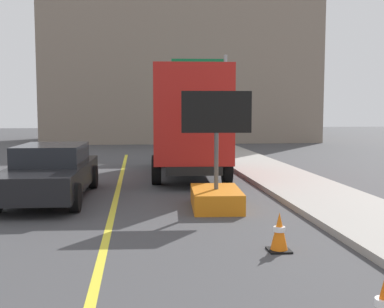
% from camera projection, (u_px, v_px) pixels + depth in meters
% --- Properties ---
extents(lane_center_stripe, '(0.14, 36.00, 0.01)m').
position_uv_depth(lane_center_stripe, '(94.00, 287.00, 6.06)').
color(lane_center_stripe, yellow).
rests_on(lane_center_stripe, ground).
extents(arrow_board_trailer, '(1.60, 1.87, 2.70)m').
position_uv_depth(arrow_board_trailer, '(216.00, 188.00, 10.89)').
color(arrow_board_trailer, orange).
rests_on(arrow_board_trailer, ground).
extents(box_truck, '(2.76, 7.10, 3.57)m').
position_uv_depth(box_truck, '(189.00, 121.00, 16.11)').
color(box_truck, black).
rests_on(box_truck, ground).
extents(pickup_car, '(2.07, 4.96, 1.38)m').
position_uv_depth(pickup_car, '(51.00, 172.00, 12.05)').
color(pickup_car, black).
rests_on(pickup_car, ground).
extents(highway_guide_sign, '(2.79, 0.28, 5.00)m').
position_uv_depth(highway_guide_sign, '(210.00, 87.00, 23.64)').
color(highway_guide_sign, gray).
rests_on(highway_guide_sign, ground).
extents(far_building_block, '(18.89, 9.12, 10.14)m').
position_uv_depth(far_building_block, '(179.00, 72.00, 35.24)').
color(far_building_block, gray).
rests_on(far_building_block, ground).
extents(traffic_cone_near_sign, '(0.36, 0.36, 0.69)m').
position_uv_depth(traffic_cone_near_sign, '(384.00, 308.00, 4.63)').
color(traffic_cone_near_sign, black).
rests_on(traffic_cone_near_sign, ground).
extents(traffic_cone_mid_lane, '(0.36, 0.36, 0.64)m').
position_uv_depth(traffic_cone_mid_lane, '(279.00, 232.00, 7.59)').
color(traffic_cone_mid_lane, black).
rests_on(traffic_cone_mid_lane, ground).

